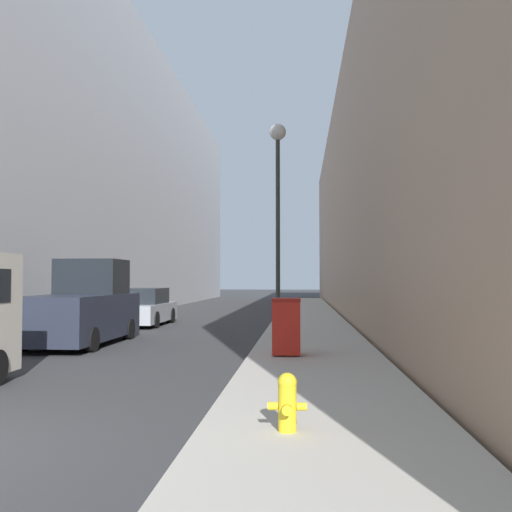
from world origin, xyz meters
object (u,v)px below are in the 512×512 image
at_px(parked_sedan_near, 144,308).
at_px(fire_hydrant, 287,401).
at_px(trash_bin, 286,326).
at_px(pickup_truck, 83,309).
at_px(lamppost, 278,188).

bearing_deg(parked_sedan_near, fire_hydrant, -68.98).
bearing_deg(parked_sedan_near, trash_bin, -57.97).
bearing_deg(pickup_truck, trash_bin, -26.14).
height_order(fire_hydrant, pickup_truck, pickup_truck).
bearing_deg(fire_hydrant, lamppost, 92.90).
relative_size(fire_hydrant, parked_sedan_near, 0.15).
height_order(trash_bin, pickup_truck, pickup_truck).
bearing_deg(lamppost, pickup_truck, -169.30).
distance_m(fire_hydrant, parked_sedan_near, 17.46).
xyz_separation_m(fire_hydrant, pickup_truck, (-6.14, 9.50, 0.53)).
bearing_deg(trash_bin, parked_sedan_near, 122.03).
bearing_deg(lamppost, fire_hydrant, -87.10).
bearing_deg(pickup_truck, parked_sedan_near, 91.01).
distance_m(pickup_truck, parked_sedan_near, 6.81).
relative_size(trash_bin, lamppost, 0.20).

